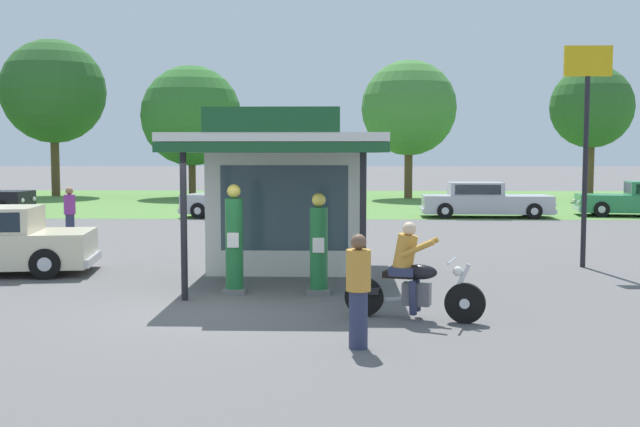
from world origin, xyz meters
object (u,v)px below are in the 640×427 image
object	(u,v)px
parked_car_back_row_centre_left	(484,201)
bystander_standing_back_lot	(358,289)
gas_pump_nearside	(234,244)
roadside_pole_sign	(587,118)
motorcycle_with_rider	(411,279)
parked_car_second_row_spare	(246,201)
bystander_admiring_sedan	(70,213)
gas_pump_offside	(319,248)

from	to	relation	value
parked_car_back_row_centre_left	bystander_standing_back_lot	size ratio (longest dim) A/B	3.52
gas_pump_nearside	bystander_standing_back_lot	size ratio (longest dim) A/B	1.32
parked_car_back_row_centre_left	roadside_pole_sign	bearing A→B (deg)	-91.23
motorcycle_with_rider	parked_car_second_row_spare	distance (m)	20.07
bystander_admiring_sedan	roadside_pole_sign	xyz separation A→B (m)	(13.91, -4.79, 2.61)
gas_pump_offside	bystander_admiring_sedan	bearing A→B (deg)	132.84
motorcycle_with_rider	gas_pump_nearside	bearing A→B (deg)	145.18
gas_pump_nearside	motorcycle_with_rider	bearing A→B (deg)	-34.82
bystander_standing_back_lot	bystander_admiring_sedan	distance (m)	15.05
gas_pump_nearside	bystander_standing_back_lot	world-z (taller)	gas_pump_nearside
parked_car_second_row_spare	roadside_pole_sign	size ratio (longest dim) A/B	1.09
motorcycle_with_rider	bystander_admiring_sedan	distance (m)	14.14
bystander_standing_back_lot	bystander_admiring_sedan	size ratio (longest dim) A/B	0.95
bystander_admiring_sedan	motorcycle_with_rider	bearing A→B (deg)	-48.60
bystander_standing_back_lot	roadside_pole_sign	distance (m)	9.77
parked_car_back_row_centre_left	bystander_admiring_sedan	xyz separation A→B (m)	(-14.22, -9.33, 0.20)
motorcycle_with_rider	parked_car_second_row_spare	bearing A→B (deg)	104.74
motorcycle_with_rider	parked_car_second_row_spare	size ratio (longest dim) A/B	0.39
parked_car_back_row_centre_left	gas_pump_offside	bearing A→B (deg)	-109.90
parked_car_back_row_centre_left	roadside_pole_sign	world-z (taller)	roadside_pole_sign
gas_pump_nearside	roadside_pole_sign	bearing A→B (deg)	25.12
gas_pump_nearside	bystander_standing_back_lot	distance (m)	4.63
parked_car_second_row_spare	parked_car_back_row_centre_left	size ratio (longest dim) A/B	1.01
parked_car_back_row_centre_left	gas_pump_nearside	bearing A→B (deg)	-114.35
parked_car_second_row_spare	gas_pump_nearside	bearing A→B (deg)	-83.55
gas_pump_nearside	gas_pump_offside	distance (m)	1.61
bystander_admiring_sedan	parked_car_back_row_centre_left	bearing A→B (deg)	33.28
parked_car_back_row_centre_left	bystander_standing_back_lot	xyz separation A→B (m)	(-5.76, -21.77, 0.15)
parked_car_back_row_centre_left	bystander_admiring_sedan	distance (m)	17.01
bystander_standing_back_lot	parked_car_second_row_spare	bearing A→B (deg)	101.22
gas_pump_nearside	roadside_pole_sign	xyz separation A→B (m)	(7.73, 3.62, 2.53)
gas_pump_offside	bystander_standing_back_lot	bearing A→B (deg)	-80.66
gas_pump_nearside	bystander_standing_back_lot	bearing A→B (deg)	-60.64
parked_car_second_row_spare	roadside_pole_sign	world-z (taller)	roadside_pole_sign
motorcycle_with_rider	bystander_admiring_sedan	size ratio (longest dim) A/B	1.34
gas_pump_nearside	bystander_admiring_sedan	bearing A→B (deg)	126.36
parked_car_second_row_spare	bystander_admiring_sedan	size ratio (longest dim) A/B	3.40
gas_pump_offside	motorcycle_with_rider	world-z (taller)	gas_pump_offside
parked_car_back_row_centre_left	parked_car_second_row_spare	bearing A→B (deg)	-176.96
gas_pump_nearside	gas_pump_offside	xyz separation A→B (m)	(1.61, -0.00, -0.08)
gas_pump_nearside	parked_car_second_row_spare	world-z (taller)	gas_pump_nearside
parked_car_second_row_spare	roadside_pole_sign	bearing A→B (deg)	-54.56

